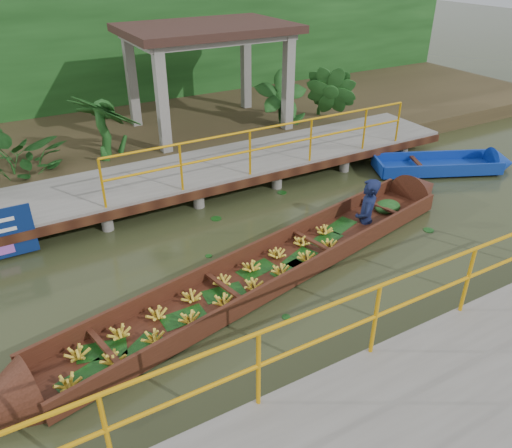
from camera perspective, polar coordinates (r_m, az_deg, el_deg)
ground at (r=8.55m, az=-5.30°, el=-6.88°), size 80.00×80.00×0.00m
land_strip at (r=14.91m, az=-17.75°, el=9.22°), size 30.00×8.00×0.45m
far_dock at (r=11.13m, az=-12.81°, el=4.46°), size 16.00×2.06×1.66m
near_dock at (r=6.40m, az=21.21°, el=-21.26°), size 18.00×2.40×1.73m
pavilion at (r=14.05m, az=-5.60°, el=20.24°), size 4.40×3.00×3.00m
foliage_backdrop at (r=16.84m, az=-20.84°, el=17.29°), size 30.00×0.80×4.00m
vendor_boat at (r=8.82m, az=3.51°, el=-3.51°), size 10.33×3.13×2.29m
moored_blue_boat at (r=13.77m, az=23.16°, el=6.22°), size 3.61×2.28×0.85m
tropical_plants at (r=12.51m, az=-17.53°, el=9.94°), size 14.11×1.11×1.39m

